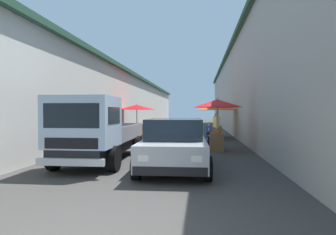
# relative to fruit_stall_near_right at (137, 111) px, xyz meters

# --- Properties ---
(ground) EXTENTS (90.00, 90.00, 0.00)m
(ground) POSITION_rel_fruit_stall_near_right_xyz_m (-0.56, -2.61, -1.71)
(ground) COLOR #3D3A38
(building_left_whitewash) EXTENTS (49.80, 7.50, 4.64)m
(building_left_whitewash) POSITION_rel_fruit_stall_near_right_xyz_m (1.69, 4.57, 0.62)
(building_left_whitewash) COLOR beige
(building_left_whitewash) RESTS_ON ground
(building_right_concrete) EXTENTS (49.80, 7.50, 6.39)m
(building_right_concrete) POSITION_rel_fruit_stall_near_right_xyz_m (1.69, -9.79, 1.49)
(building_right_concrete) COLOR #A39E93
(building_right_concrete) RESTS_ON ground
(fruit_stall_near_right) EXTENTS (2.43, 2.43, 2.19)m
(fruit_stall_near_right) POSITION_rel_fruit_stall_near_right_xyz_m (0.00, 0.00, 0.00)
(fruit_stall_near_right) COLOR #9E9EA3
(fruit_stall_near_right) RESTS_ON ground
(fruit_stall_mid_lane) EXTENTS (2.89, 2.89, 2.22)m
(fruit_stall_mid_lane) POSITION_rel_fruit_stall_near_right_xyz_m (0.11, -5.16, 0.02)
(fruit_stall_mid_lane) COLOR #9E9EA3
(fruit_stall_mid_lane) RESTS_ON ground
(fruit_stall_far_left) EXTENTS (2.13, 2.13, 2.27)m
(fruit_stall_far_left) POSITION_rel_fruit_stall_near_right_xyz_m (-5.48, -4.80, -0.00)
(fruit_stall_far_left) COLOR #9E9EA3
(fruit_stall_far_left) RESTS_ON ground
(hatchback_car) EXTENTS (3.97, 2.04, 1.45)m
(hatchback_car) POSITION_rel_fruit_stall_near_right_xyz_m (-9.50, -3.37, -0.97)
(hatchback_car) COLOR #ADAFB5
(hatchback_car) RESTS_ON ground
(delivery_truck) EXTENTS (4.95, 2.04, 2.08)m
(delivery_truck) POSITION_rel_fruit_stall_near_right_xyz_m (-9.43, -0.86, -0.67)
(delivery_truck) COLOR black
(delivery_truck) RESTS_ON ground
(vendor_by_crates) EXTENTS (0.61, 0.35, 1.62)m
(vendor_by_crates) POSITION_rel_fruit_stall_near_right_xyz_m (-2.11, -4.95, -0.78)
(vendor_by_crates) COLOR #665B4C
(vendor_by_crates) RESTS_ON ground
(parked_scooter) EXTENTS (1.69, 0.32, 1.14)m
(parked_scooter) POSITION_rel_fruit_stall_near_right_xyz_m (-3.89, -4.50, -1.26)
(parked_scooter) COLOR black
(parked_scooter) RESTS_ON ground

